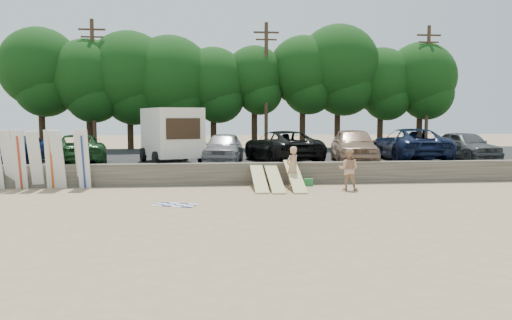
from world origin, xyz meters
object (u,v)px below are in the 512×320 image
(car_6, at_px, (465,145))
(car_1, at_px, (79,150))
(car_5, at_px, (410,144))
(car_3, at_px, (282,146))
(box_trailer, at_px, (171,132))
(beachgoer_a, at_px, (292,167))
(car_4, at_px, (353,145))
(cooler, at_px, (309,182))
(car_2, at_px, (223,147))
(car_0, at_px, (14,150))
(beachgoer_b, at_px, (349,169))

(car_6, bearing_deg, car_1, 176.80)
(car_6, bearing_deg, car_5, 174.73)
(car_1, distance_m, car_3, 10.29)
(car_3, bearing_deg, box_trailer, -12.12)
(car_6, relative_size, beachgoer_a, 2.57)
(box_trailer, bearing_deg, car_3, -18.54)
(car_4, distance_m, cooler, 4.83)
(car_2, bearing_deg, car_5, 9.29)
(car_4, distance_m, car_5, 3.56)
(car_1, xyz_separation_m, car_5, (17.40, 0.76, 0.12))
(car_0, xyz_separation_m, cooler, (14.21, -4.28, -1.26))
(car_2, bearing_deg, cooler, -40.11)
(car_3, distance_m, car_6, 10.31)
(car_1, bearing_deg, beachgoer_a, 144.91)
(beachgoer_b, bearing_deg, car_4, -84.87)
(car_0, bearing_deg, car_6, 5.27)
(beachgoer_b, bearing_deg, car_1, 2.31)
(car_0, distance_m, car_5, 20.75)
(car_4, height_order, beachgoer_b, car_4)
(car_6, bearing_deg, car_2, 175.43)
(car_1, bearing_deg, car_2, 172.20)
(beachgoer_a, bearing_deg, car_4, -170.74)
(car_1, xyz_separation_m, beachgoer_a, (10.01, -4.18, -0.55))
(car_5, height_order, beachgoer_a, car_5)
(car_1, bearing_deg, car_3, 170.79)
(car_2, bearing_deg, beachgoer_b, -39.01)
(car_5, height_order, cooler, car_5)
(beachgoer_b, bearing_deg, box_trailer, -11.07)
(car_3, relative_size, car_6, 1.27)
(car_6, distance_m, beachgoer_a, 11.67)
(car_3, height_order, beachgoer_b, car_3)
(car_1, distance_m, car_2, 7.22)
(car_5, relative_size, beachgoer_a, 3.47)
(car_2, xyz_separation_m, car_4, (6.76, -0.72, 0.12))
(car_3, height_order, car_4, car_4)
(car_0, bearing_deg, beachgoer_b, -14.74)
(car_0, bearing_deg, cooler, -11.55)
(car_0, xyz_separation_m, beachgoer_b, (15.64, -5.67, -0.54))
(box_trailer, height_order, car_0, box_trailer)
(car_3, xyz_separation_m, beachgoer_b, (2.02, -5.53, -0.65))
(car_5, xyz_separation_m, beachgoer_b, (-5.11, -5.70, -0.69))
(car_3, distance_m, cooler, 4.39)
(car_0, relative_size, car_4, 0.97)
(beachgoer_b, xyz_separation_m, cooler, (-1.43, 1.40, -0.72))
(car_1, height_order, beachgoer_a, car_1)
(car_2, height_order, car_3, car_3)
(car_5, relative_size, car_6, 1.35)
(car_0, distance_m, car_6, 23.92)
(box_trailer, distance_m, car_3, 5.81)
(beachgoer_b, bearing_deg, cooler, -20.08)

